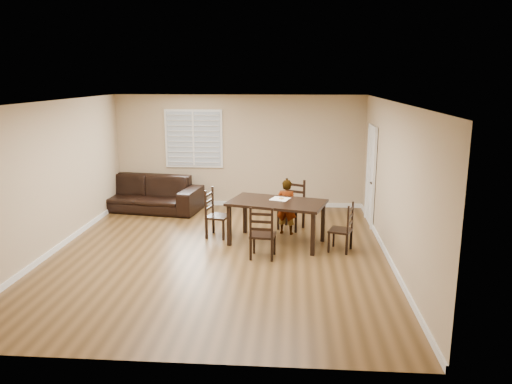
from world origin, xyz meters
TOP-DOWN VIEW (x-y plane):
  - ground at (0.00, 0.00)m, footprint 7.00×7.00m
  - room at (0.04, 0.18)m, footprint 6.04×7.04m
  - dining_table at (1.01, 0.68)m, footprint 1.97×1.43m
  - chair_near at (1.33, 1.75)m, footprint 0.60×0.59m
  - chair_far at (0.79, -0.21)m, footprint 0.46×0.44m
  - chair_left at (-0.27, 1.03)m, footprint 0.49×0.51m
  - chair_right at (2.29, 0.32)m, footprint 0.49×0.51m
  - child at (1.19, 1.29)m, footprint 0.46×0.36m
  - napkin at (1.07, 0.87)m, footprint 0.42×0.42m
  - donut at (1.09, 0.86)m, footprint 0.09×0.09m
  - sofa at (-2.27, 2.92)m, footprint 2.91×1.49m

SIDE VIEW (x-z plane):
  - ground at x=0.00m, z-range 0.00..0.00m
  - sofa at x=-2.27m, z-range 0.00..0.81m
  - chair_right at x=2.29m, z-range -0.04..0.86m
  - chair_far at x=0.79m, z-range -0.04..0.91m
  - chair_left at x=-0.27m, z-range -0.04..0.92m
  - chair_near at x=1.33m, z-range -0.05..0.98m
  - child at x=1.19m, z-range 0.00..1.13m
  - dining_table at x=1.01m, z-range 0.33..1.15m
  - napkin at x=1.07m, z-range 0.83..0.83m
  - donut at x=1.09m, z-range 0.83..0.87m
  - room at x=0.04m, z-range 0.45..3.17m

